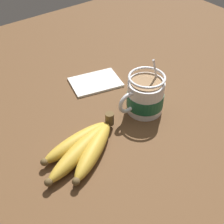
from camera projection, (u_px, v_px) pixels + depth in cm
name	position (u px, v px, depth cm)	size (l,w,h in cm)	color
table	(146.00, 125.00, 75.00)	(139.53, 139.53, 2.58)	brown
coffee_mug	(145.00, 96.00, 74.41)	(13.37, 8.94, 13.77)	silver
banana_bunch	(84.00, 147.00, 65.25)	(21.17, 12.71, 4.09)	brown
napkin	(95.00, 82.00, 85.65)	(15.09, 12.16, 0.60)	white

